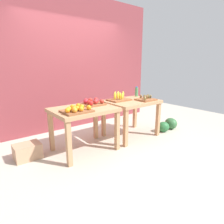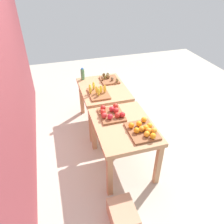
# 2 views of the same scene
# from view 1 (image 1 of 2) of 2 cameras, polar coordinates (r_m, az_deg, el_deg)

# --- Properties ---
(ground_plane) EXTENTS (8.00, 8.00, 0.00)m
(ground_plane) POSITION_cam_1_polar(r_m,az_deg,el_deg) (3.77, -0.66, -8.99)
(ground_plane) COLOR #BEB5A4
(back_wall) EXTENTS (4.40, 0.12, 3.00)m
(back_wall) POSITION_cam_1_polar(r_m,az_deg,el_deg) (4.60, -11.40, 14.18)
(back_wall) COLOR brown
(back_wall) RESTS_ON ground_plane
(display_table_left) EXTENTS (1.04, 0.80, 0.77)m
(display_table_left) POSITION_cam_1_polar(r_m,az_deg,el_deg) (3.26, -8.51, -0.75)
(display_table_left) COLOR tan
(display_table_left) RESTS_ON ground_plane
(display_table_right) EXTENTS (1.04, 0.80, 0.77)m
(display_table_right) POSITION_cam_1_polar(r_m,az_deg,el_deg) (3.92, 5.80, 1.90)
(display_table_right) COLOR tan
(display_table_right) RESTS_ON ground_plane
(orange_bin) EXTENTS (0.46, 0.36, 0.11)m
(orange_bin) POSITION_cam_1_polar(r_m,az_deg,el_deg) (2.96, -10.59, 0.71)
(orange_bin) COLOR brown
(orange_bin) RESTS_ON display_table_left
(apple_bin) EXTENTS (0.40, 0.35, 0.11)m
(apple_bin) POSITION_cam_1_polar(r_m,az_deg,el_deg) (3.43, -5.89, 2.81)
(apple_bin) COLOR brown
(apple_bin) RESTS_ON display_table_left
(banana_crate) EXTENTS (0.44, 0.33, 0.17)m
(banana_crate) POSITION_cam_1_polar(r_m,az_deg,el_deg) (3.85, 2.11, 4.13)
(banana_crate) COLOR brown
(banana_crate) RESTS_ON display_table_right
(kiwi_bin) EXTENTS (0.36, 0.32, 0.10)m
(kiwi_bin) POSITION_cam_1_polar(r_m,az_deg,el_deg) (3.94, 10.13, 3.96)
(kiwi_bin) COLOR brown
(kiwi_bin) RESTS_ON display_table_right
(water_bottle) EXTENTS (0.07, 0.07, 0.23)m
(water_bottle) POSITION_cam_1_polar(r_m,az_deg,el_deg) (4.38, 7.39, 6.08)
(water_bottle) COLOR #4C8C59
(water_bottle) RESTS_ON display_table_right
(watermelon_pile) EXTENTS (0.65, 0.36, 0.26)m
(watermelon_pile) POSITION_cam_1_polar(r_m,az_deg,el_deg) (4.57, 16.45, -3.70)
(watermelon_pile) COLOR #366B3D
(watermelon_pile) RESTS_ON ground_plane
(cardboard_produce_box) EXTENTS (0.40, 0.30, 0.25)m
(cardboard_produce_box) POSITION_cam_1_polar(r_m,az_deg,el_deg) (3.40, -24.06, -10.75)
(cardboard_produce_box) COLOR tan
(cardboard_produce_box) RESTS_ON ground_plane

